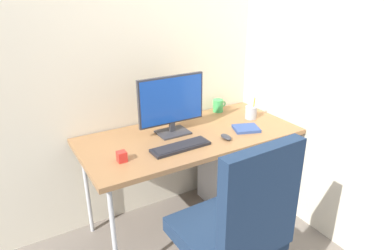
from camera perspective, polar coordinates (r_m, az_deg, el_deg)
The scene contains 13 objects.
ground_plane at distance 2.78m, azimuth -0.26°, elevation -15.77°, with size 8.00×8.00×0.00m, color slate.
wall_back at distance 2.54m, azimuth -4.96°, elevation 15.20°, with size 2.95×0.04×2.80m, color beige.
wall_side_right at distance 2.55m, azimuth 18.12°, elevation 14.23°, with size 0.04×2.15×2.80m, color beige.
desk at distance 2.40m, azimuth -0.29°, elevation -2.40°, with size 1.51×0.72×0.75m.
office_chair at distance 1.84m, azimuth 7.52°, elevation -16.39°, with size 0.62×0.65×1.08m.
filing_cabinet at distance 2.86m, azimuth 7.91°, elevation -7.61°, with size 0.48×0.55×0.59m.
monitor at distance 2.33m, azimuth -3.42°, elevation 3.65°, with size 0.48×0.17×0.41m.
keyboard at distance 2.18m, azimuth -1.91°, elevation -3.64°, with size 0.39×0.13×0.02m.
mouse at distance 2.32m, azimuth 5.70°, elevation -1.99°, with size 0.05×0.10×0.03m, color #333338.
pen_holder at distance 2.69m, azimuth 9.80°, elevation 2.11°, with size 0.09×0.09×0.17m.
notebook at distance 2.48m, azimuth 9.01°, elevation -0.57°, with size 0.18×0.15×0.02m, color #334C8C.
coffee_mug at distance 2.80m, azimuth 4.39°, elevation 3.25°, with size 0.12×0.08×0.10m.
desk_clamp_accessory at distance 2.06m, azimuth -11.63°, elevation -5.17°, with size 0.05×0.05×0.06m, color red.
Camera 1 is at (-1.11, -1.88, 1.72)m, focal length 31.99 mm.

